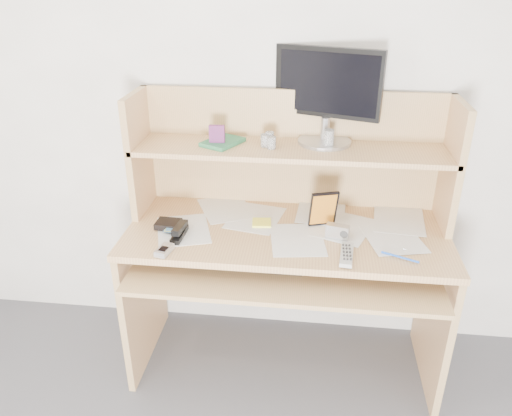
# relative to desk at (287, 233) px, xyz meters

# --- Properties ---
(back_wall) EXTENTS (3.60, 0.04, 2.50)m
(back_wall) POSITION_rel_desk_xyz_m (0.00, 0.24, 0.56)
(back_wall) COLOR white
(back_wall) RESTS_ON floor
(desk) EXTENTS (1.40, 0.70, 1.30)m
(desk) POSITION_rel_desk_xyz_m (0.00, 0.00, 0.00)
(desk) COLOR tan
(desk) RESTS_ON floor
(paper_clutter) EXTENTS (1.32, 0.54, 0.01)m
(paper_clutter) POSITION_rel_desk_xyz_m (0.00, -0.08, 0.06)
(paper_clutter) COLOR silver
(paper_clutter) RESTS_ON desk
(keyboard) EXTENTS (0.51, 0.19, 0.03)m
(keyboard) POSITION_rel_desk_xyz_m (-0.17, -0.19, -0.03)
(keyboard) COLOR black
(keyboard) RESTS_ON desk
(tv_remote) EXTENTS (0.06, 0.18, 0.02)m
(tv_remote) POSITION_rel_desk_xyz_m (0.25, -0.28, 0.07)
(tv_remote) COLOR #AAAAA4
(tv_remote) RESTS_ON paper_clutter
(flip_phone) EXTENTS (0.07, 0.10, 0.02)m
(flip_phone) POSITION_rel_desk_xyz_m (-0.48, -0.33, 0.07)
(flip_phone) COLOR #BCBCBF
(flip_phone) RESTS_ON paper_clutter
(stapler) EXTENTS (0.05, 0.15, 0.05)m
(stapler) POSITION_rel_desk_xyz_m (-0.45, -0.19, 0.08)
(stapler) COLOR black
(stapler) RESTS_ON paper_clutter
(wallet) EXTENTS (0.11, 0.09, 0.03)m
(wallet) POSITION_rel_desk_xyz_m (-0.52, -0.12, 0.07)
(wallet) COLOR black
(wallet) RESTS_ON paper_clutter
(sticky_note_pad) EXTENTS (0.09, 0.09, 0.01)m
(sticky_note_pad) POSITION_rel_desk_xyz_m (-0.12, -0.03, 0.06)
(sticky_note_pad) COLOR #FEF643
(sticky_note_pad) RESTS_ON desk
(digital_camera) EXTENTS (0.10, 0.06, 0.06)m
(digital_camera) POSITION_rel_desk_xyz_m (0.22, -0.13, 0.09)
(digital_camera) COLOR #A3A3A5
(digital_camera) RESTS_ON paper_clutter
(game_case) EXTENTS (0.12, 0.05, 0.17)m
(game_case) POSITION_rel_desk_xyz_m (0.15, -0.04, 0.15)
(game_case) COLOR black
(game_case) RESTS_ON paper_clutter
(blue_pen) EXTENTS (0.14, 0.07, 0.01)m
(blue_pen) POSITION_rel_desk_xyz_m (0.46, -0.27, 0.07)
(blue_pen) COLOR blue
(blue_pen) RESTS_ON paper_clutter
(card_box) EXTENTS (0.07, 0.02, 0.09)m
(card_box) POSITION_rel_desk_xyz_m (-0.32, 0.05, 0.43)
(card_box) COLOR maroon
(card_box) RESTS_ON desk
(shelf_book) EXTENTS (0.20, 0.22, 0.02)m
(shelf_book) POSITION_rel_desk_xyz_m (-0.30, 0.08, 0.40)
(shelf_book) COLOR #2F774B
(shelf_book) RESTS_ON desk
(chip_stack_a) EXTENTS (0.04, 0.04, 0.05)m
(chip_stack_a) POSITION_rel_desk_xyz_m (-0.08, 0.04, 0.41)
(chip_stack_a) COLOR black
(chip_stack_a) RESTS_ON desk
(chip_stack_b) EXTENTS (0.04, 0.04, 0.06)m
(chip_stack_b) POSITION_rel_desk_xyz_m (-0.09, 0.08, 0.42)
(chip_stack_b) COLOR white
(chip_stack_b) RESTS_ON desk
(chip_stack_c) EXTENTS (0.05, 0.05, 0.05)m
(chip_stack_c) POSITION_rel_desk_xyz_m (-0.11, 0.07, 0.41)
(chip_stack_c) COLOR black
(chip_stack_c) RESTS_ON desk
(chip_stack_d) EXTENTS (0.05, 0.05, 0.08)m
(chip_stack_d) POSITION_rel_desk_xyz_m (0.16, 0.08, 0.43)
(chip_stack_d) COLOR silver
(chip_stack_d) RESTS_ON desk
(monitor) EXTENTS (0.46, 0.24, 0.41)m
(monitor) POSITION_rel_desk_xyz_m (0.14, 0.16, 0.60)
(monitor) COLOR #A9A8AD
(monitor) RESTS_ON desk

